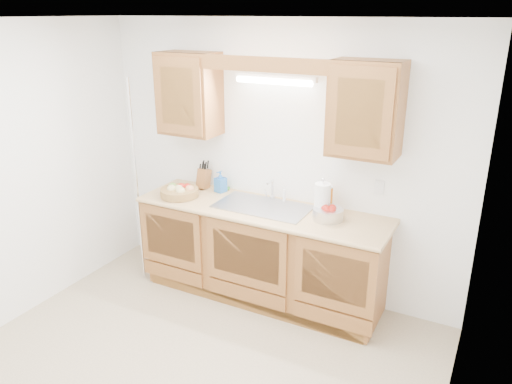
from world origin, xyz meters
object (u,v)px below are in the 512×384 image
Objects in this scene: apple_bowl at (328,213)px; fruit_basket at (180,191)px; paper_towel at (322,200)px; knife_block at (204,178)px.

fruit_basket is at bearing -175.30° from apple_bowl.
fruit_basket is at bearing -173.24° from paper_towel.
knife_block reaches higher than apple_bowl.
fruit_basket is 1.60× the size of knife_block.
paper_towel is 1.16× the size of apple_bowl.
paper_towel is at bearing -4.65° from knife_block.
paper_towel is 0.12m from apple_bowl.
fruit_basket is 1.43m from apple_bowl.
fruit_basket is 1.31× the size of paper_towel.
knife_block is at bearing 76.89° from fruit_basket.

